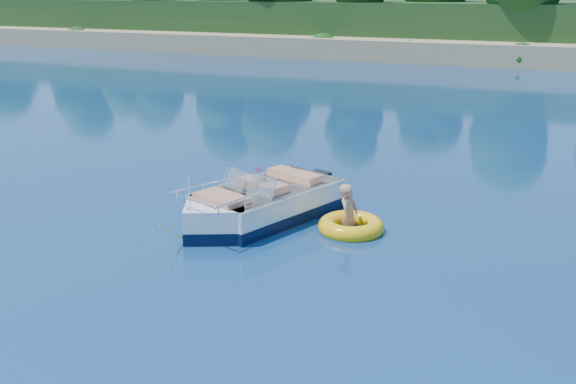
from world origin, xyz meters
name	(u,v)px	position (x,y,z in m)	size (l,w,h in m)	color
ground	(325,263)	(0.00, 0.00, 0.00)	(160.00, 160.00, 0.00)	#091E43
shoreline	(536,28)	(0.00, 63.77, 0.98)	(170.00, 59.00, 6.00)	#8C7A51
motorboat	(258,207)	(-2.23, 1.62, 0.33)	(2.84, 4.88, 1.69)	white
tow_tube	(351,226)	(-0.09, 1.87, 0.10)	(1.87, 1.87, 0.38)	#FFBA0C
boy	(349,229)	(-0.15, 1.93, 0.00)	(0.58, 0.38, 1.59)	tan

